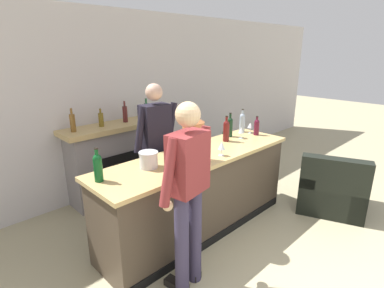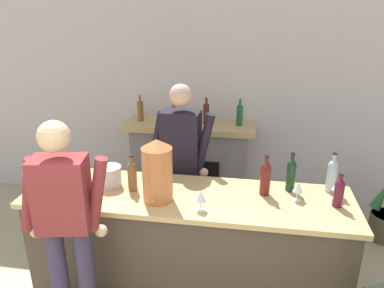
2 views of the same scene
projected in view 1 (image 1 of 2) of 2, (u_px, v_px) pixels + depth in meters
The scene contains 18 objects.
wall_back_panel at pixel (104, 106), 4.47m from camera, with size 12.00×0.07×2.75m.
bar_counter at pixel (199, 192), 3.66m from camera, with size 2.67×0.74×1.01m.
fireplace_stone at pixel (116, 160), 4.52m from camera, with size 1.55×0.52×1.45m.
armchair_black at pixel (331, 191), 4.21m from camera, with size 1.11×1.10×0.85m.
potted_plant_corner at pixel (227, 151), 5.88m from camera, with size 0.38×0.42×0.71m.
person_customer at pixel (188, 192), 2.61m from camera, with size 0.65×0.35×1.78m.
person_bartender at pixel (156, 146), 3.82m from camera, with size 0.66×0.32×1.79m.
copper_dispenser at pixel (193, 139), 3.21m from camera, with size 0.24×0.28×0.51m.
ice_bucket_steel at pixel (149, 160), 3.08m from camera, with size 0.20×0.20×0.17m.
wine_bottle_riesling_slim at pixel (257, 126), 4.25m from camera, with size 0.08×0.08×0.27m.
wine_bottle_chardonnay_pale at pixel (98, 166), 2.74m from camera, with size 0.08×0.08×0.32m.
wine_bottle_burgundy_dark at pixel (226, 130), 3.95m from camera, with size 0.08×0.08×0.34m.
wine_bottle_merlot_tall at pixel (230, 126), 4.16m from camera, with size 0.07×0.07×0.34m.
wine_bottle_cabernet_heavy at pixel (168, 151), 3.17m from camera, with size 0.08×0.08×0.31m.
wine_bottle_rose_blush at pixel (242, 122), 4.40m from camera, with size 0.08×0.08×0.34m.
wine_glass_by_dispenser at pixel (250, 126), 4.34m from camera, with size 0.08×0.08×0.16m.
wine_glass_front_right at pixel (222, 146), 3.42m from camera, with size 0.08×0.08×0.17m.
wine_glass_mid_counter at pixel (241, 130), 4.09m from camera, with size 0.08×0.08×0.16m.
Camera 1 is at (-2.15, -0.36, 2.18)m, focal length 28.00 mm.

